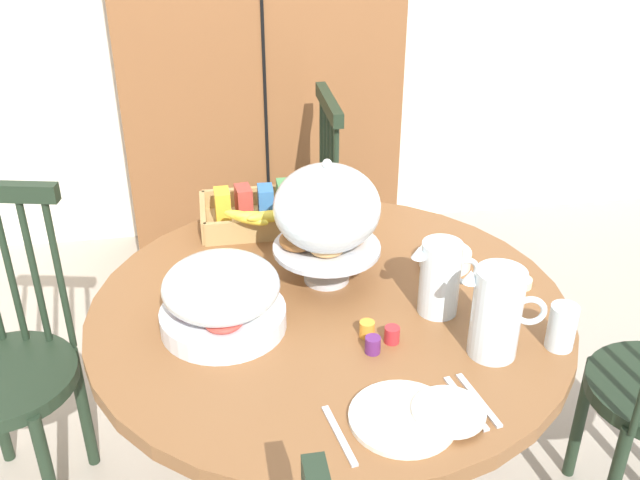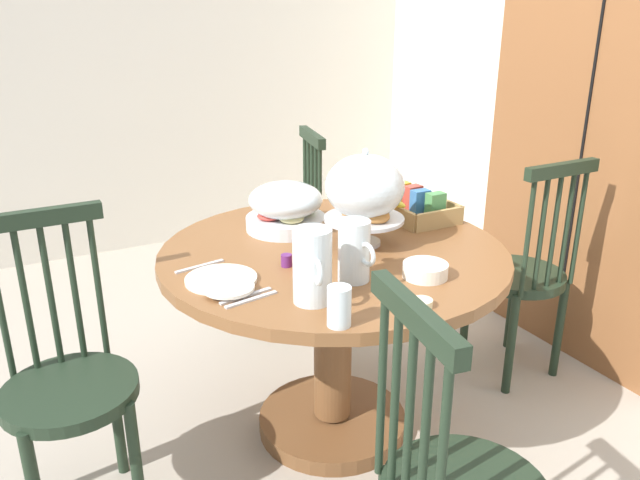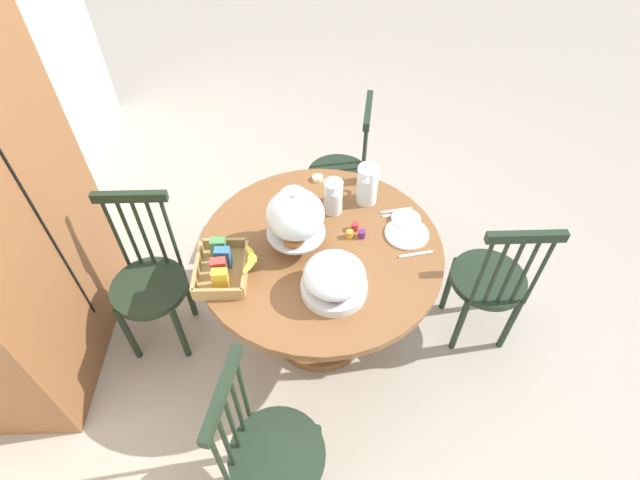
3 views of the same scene
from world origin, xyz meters
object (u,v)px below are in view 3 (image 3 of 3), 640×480
Objects in this scene: fruit_platter_covered at (334,279)px; drinking_glass at (365,173)px; windsor_chair_far_side at (342,175)px; orange_juice_pitcher at (367,186)px; pastry_stand_with_dome at (295,217)px; cereal_bowl at (293,197)px; china_plate_large at (407,233)px; butter_dish at (318,178)px; windsor_chair_by_cabinet at (271,454)px; cereal_basket at (224,266)px; windsor_chair_near_window at (150,284)px; windsor_chair_facing_door at (490,282)px; milk_pitcher at (333,198)px; china_plate_small at (406,219)px; dining_table at (320,274)px.

fruit_platter_covered reaches higher than drinking_glass.
windsor_chair_far_side is 4.50× the size of orange_juice_pitcher.
pastry_stand_with_dome is 3.13× the size of drinking_glass.
orange_juice_pitcher is at bearing -91.76° from cereal_bowl.
pastry_stand_with_dome is at bearing 96.89° from china_plate_large.
drinking_glass is (0.76, -0.20, -0.03)m from fruit_platter_covered.
china_plate_large is at bearing -47.72° from fruit_platter_covered.
butter_dish is at bearing -39.28° from cereal_bowl.
orange_juice_pitcher is (1.21, -0.47, 0.39)m from windsor_chair_by_cabinet.
windsor_chair_by_cabinet is 4.50× the size of orange_juice_pitcher.
windsor_chair_by_cabinet is at bearing -163.00° from cereal_basket.
fruit_platter_covered is (-0.28, -0.96, 0.37)m from windsor_chair_near_window.
windsor_chair_facing_door is 6.96× the size of cereal_bowl.
fruit_platter_covered is 0.78m from drinking_glass.
orange_juice_pitcher is at bearing -67.96° from milk_pitcher.
windsor_chair_near_window is 1.38m from windsor_chair_far_side.
butter_dish is (-0.38, 0.17, 0.30)m from windsor_chair_far_side.
fruit_platter_covered is 0.51m from cereal_basket.
windsor_chair_near_window is 1.12m from windsor_chair_by_cabinet.
cereal_bowl is (0.49, -0.31, -0.02)m from cereal_basket.
milk_pitcher reaches higher than drinking_glass.
butter_dish is at bearing 52.78° from china_plate_small.
dining_table is at bearing 89.04° from windsor_chair_facing_door.
cereal_basket reaches higher than butter_dish.
windsor_chair_near_window is at bearing 69.87° from cereal_basket.
dining_table is 0.43m from pastry_stand_with_dome.
windsor_chair_far_side is at bearing -23.40° from butter_dish.
windsor_chair_near_window is at bearing 105.14° from orange_juice_pitcher.
dining_table is 0.91m from windsor_chair_far_side.
windsor_chair_by_cabinet is 3.25× the size of fruit_platter_covered.
windsor_chair_near_window is 3.09× the size of cereal_basket.
orange_juice_pitcher reaches higher than fruit_platter_covered.
windsor_chair_facing_door is at bearing -91.06° from windsor_chair_near_window.
china_plate_small is (0.17, -0.44, 0.23)m from dining_table.
cereal_basket is at bearing 104.56° from china_plate_large.
cereal_bowl is (0.34, 0.13, 0.23)m from dining_table.
drinking_glass is (1.37, -0.48, 0.34)m from windsor_chair_by_cabinet.
orange_juice_pitcher is 0.69× the size of cereal_basket.
china_plate_small is (0.09, -0.01, 0.01)m from china_plate_large.
china_plate_small is (-0.16, -0.19, -0.08)m from orange_juice_pitcher.
milk_pitcher is at bearing 171.74° from windsor_chair_far_side.
windsor_chair_far_side reaches higher than cereal_basket.
windsor_chair_facing_door is at bearing -140.74° from windsor_chair_far_side.
windsor_chair_near_window is 1.00× the size of windsor_chair_far_side.
fruit_platter_covered is at bearing -175.74° from butter_dish.
cereal_basket is 2.11× the size of china_plate_small.
milk_pitcher is at bearing -1.82° from fruit_platter_covered.
pastry_stand_with_dome is at bearing 142.24° from drinking_glass.
butter_dish is (1.38, -0.22, 0.30)m from windsor_chair_by_cabinet.
cereal_bowl is at bearing 67.75° from milk_pitcher.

